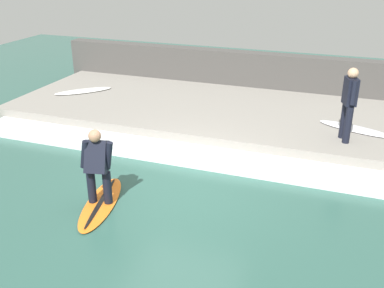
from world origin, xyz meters
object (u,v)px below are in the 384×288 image
Objects in this scene: surfer_riding at (97,163)px; surfboard_spare at (83,91)px; surfboard_waiting_near at (355,129)px; surfer_waiting_near at (349,101)px; surfboard_riding at (101,203)px.

surfboard_spare is at bearing 35.11° from surfer_riding.
surfboard_spare is at bearing 86.45° from surfboard_waiting_near.
surfer_waiting_near is 7.90m from surfboard_spare.
surfer_waiting_near reaches higher than surfboard_waiting_near.
surfer_waiting_near reaches higher than surfer_riding.
surfer_riding is at bearing 0.00° from surfboard_riding.
surfboard_waiting_near is 1.19× the size of surfboard_spare.
surfer_riding reaches higher than surfboard_waiting_near.
surfboard_waiting_near is at bearing -17.94° from surfer_waiting_near.
surfboard_spare is (5.08, 3.57, 0.41)m from surfboard_riding.
surfboard_waiting_near is 8.01m from surfboard_spare.
surfer_waiting_near is 0.90× the size of surfboard_waiting_near.
surfboard_riding is 6.23m from surfboard_spare.
surfer_waiting_near is 1.21m from surfboard_waiting_near.
surfboard_riding is at bearing 132.59° from surfer_waiting_near.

